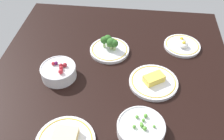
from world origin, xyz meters
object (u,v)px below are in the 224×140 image
plate_cheese (154,81)px  plate_broccoli (110,48)px  plate_eggs (182,45)px  bowl_peas (141,128)px  bowl_berries (59,71)px

plate_cheese → plate_broccoli: size_ratio=1.09×
plate_eggs → bowl_peas: bearing=-19.9°
plate_eggs → bowl_berries: bowl_berries is taller
plate_broccoli → plate_eggs: plate_broccoli is taller
bowl_peas → plate_cheese: bearing=169.5°
plate_eggs → bowl_peas: (52.44, -19.02, 1.19)cm
plate_cheese → plate_eggs: bearing=152.3°
plate_cheese → plate_broccoli: (-19.63, -21.64, 1.02)cm
plate_cheese → plate_eggs: (-27.35, 14.38, -0.03)cm
plate_eggs → bowl_peas: 55.79cm
bowl_peas → plate_eggs: bearing=160.1°
bowl_berries → plate_eggs: bearing=116.4°
plate_broccoli → bowl_berries: (20.17, -20.18, 0.92)cm
plate_eggs → bowl_peas: bowl_peas is taller
bowl_berries → bowl_peas: 44.57cm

